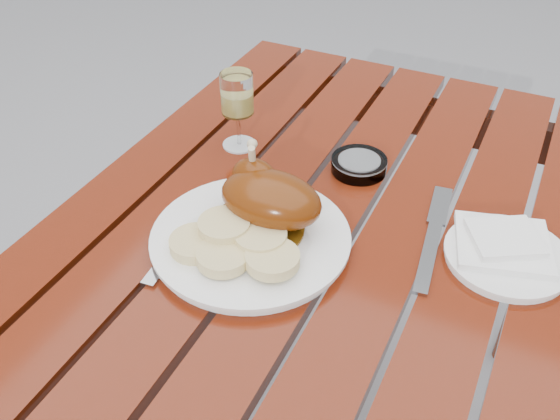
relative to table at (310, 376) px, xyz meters
The scene contains 10 objects.
table is the anchor object (origin of this frame).
dinner_plate 0.40m from the table, 133.85° to the right, with size 0.30×0.30×0.02m, color white.
roast_duck 0.44m from the table, 151.81° to the right, with size 0.17×0.15×0.11m.
bread_dumplings 0.44m from the table, 121.83° to the right, with size 0.19×0.13×0.03m.
wine_glass 0.52m from the table, 144.94° to the left, with size 0.06×0.06×0.14m, color #E1D266.
side_plate 0.47m from the table, 10.34° to the left, with size 0.18×0.18×0.01m, color white.
napkin 0.48m from the table, 12.78° to the left, with size 0.13×0.12×0.01m, color white.
ashtray 0.42m from the table, 88.77° to the left, with size 0.10×0.10×0.02m, color #B2B7BC.
fork 0.44m from the table, 141.11° to the right, with size 0.02×0.16×0.01m, color gray.
knife 0.42m from the table, 11.77° to the left, with size 0.02×0.22×0.01m, color gray.
Camera 1 is at (0.27, -0.69, 1.37)m, focal length 40.00 mm.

